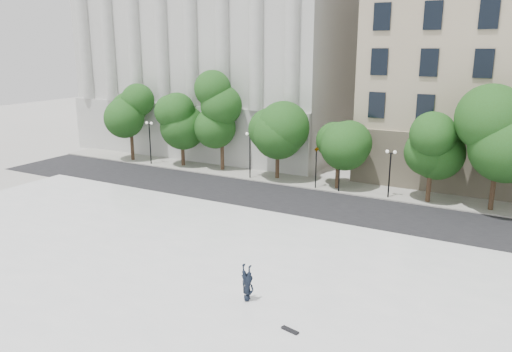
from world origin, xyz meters
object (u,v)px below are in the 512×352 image
at_px(traffic_light_east, 340,150).
at_px(traffic_light_west, 317,148).
at_px(person_lying, 247,296).
at_px(skateboard, 290,330).

bearing_deg(traffic_light_east, traffic_light_west, 180.00).
bearing_deg(traffic_light_west, person_lying, -76.59).
relative_size(traffic_light_east, skateboard, 5.16).
bearing_deg(traffic_light_west, skateboard, -70.53).
bearing_deg(person_lying, traffic_light_east, 102.69).
xyz_separation_m(traffic_light_east, person_lying, (2.77, -20.41, -3.01)).
relative_size(traffic_light_west, person_lying, 2.31).
distance_m(traffic_light_west, skateboard, 23.33).
bearing_deg(skateboard, person_lying, 166.50).
xyz_separation_m(traffic_light_west, skateboard, (7.71, -21.79, -3.17)).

